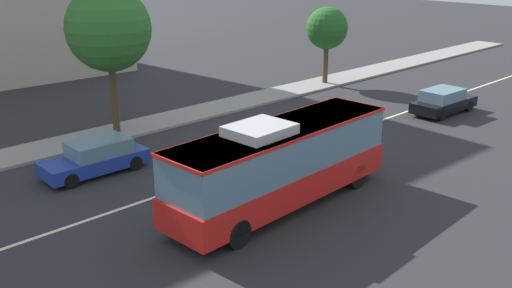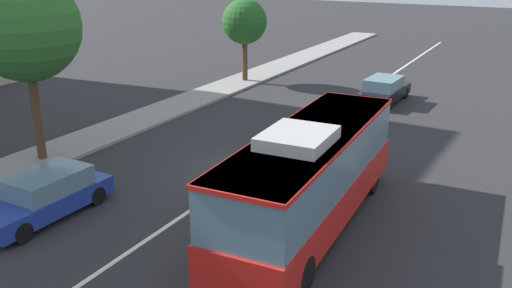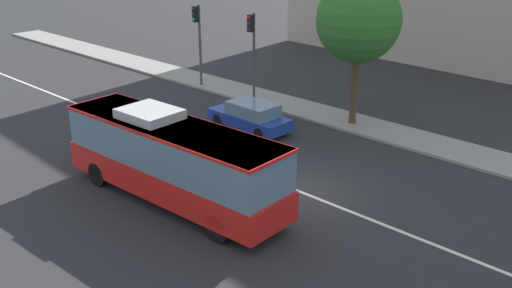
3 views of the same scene
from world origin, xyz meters
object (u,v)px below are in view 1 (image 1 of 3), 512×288
(transit_bus, at_px, (281,161))
(street_tree_kerbside_centre, at_px, (327,29))
(street_tree_kerbside_left, at_px, (108,29))
(sedan_black, at_px, (443,101))
(sedan_blue, at_px, (96,157))

(transit_bus, bearing_deg, street_tree_kerbside_centre, 32.61)
(street_tree_kerbside_left, xyz_separation_m, street_tree_kerbside_centre, (16.81, -0.01, -1.53))
(sedan_black, xyz_separation_m, street_tree_kerbside_centre, (0.72, 9.63, 3.22))
(sedan_blue, bearing_deg, transit_bus, 114.60)
(street_tree_kerbside_left, bearing_deg, sedan_black, -30.93)
(transit_bus, xyz_separation_m, sedan_black, (16.08, 2.30, -1.09))
(transit_bus, relative_size, sedan_black, 2.21)
(sedan_blue, relative_size, street_tree_kerbside_centre, 0.83)
(sedan_black, relative_size, street_tree_kerbside_left, 0.60)
(street_tree_kerbside_centre, bearing_deg, transit_bus, -144.62)
(street_tree_kerbside_left, bearing_deg, sedan_blue, -129.41)
(street_tree_kerbside_left, height_order, street_tree_kerbside_centre, street_tree_kerbside_left)
(sedan_black, relative_size, street_tree_kerbside_centre, 0.84)
(sedan_blue, xyz_separation_m, street_tree_kerbside_centre, (20.23, 4.14, 3.22))
(sedan_black, bearing_deg, street_tree_kerbside_left, 151.27)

